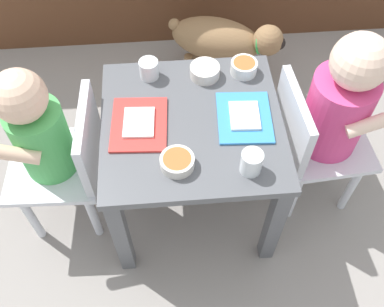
# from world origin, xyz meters

# --- Properties ---
(ground_plane) EXTENTS (7.00, 7.00, 0.00)m
(ground_plane) POSITION_xyz_m (0.00, 0.00, 0.00)
(ground_plane) COLOR gray
(dining_table) EXTENTS (0.52, 0.51, 0.45)m
(dining_table) POSITION_xyz_m (0.00, 0.00, 0.36)
(dining_table) COLOR #515459
(dining_table) RESTS_ON ground
(seated_child_left) EXTENTS (0.29, 0.29, 0.67)m
(seated_child_left) POSITION_xyz_m (-0.42, 0.00, 0.42)
(seated_child_left) COLOR silver
(seated_child_left) RESTS_ON ground
(seated_child_right) EXTENTS (0.30, 0.30, 0.70)m
(seated_child_right) POSITION_xyz_m (0.42, 0.02, 0.44)
(seated_child_right) COLOR silver
(seated_child_right) RESTS_ON ground
(dog) EXTENTS (0.47, 0.30, 0.31)m
(dog) POSITION_xyz_m (0.18, 0.62, 0.20)
(dog) COLOR olive
(dog) RESTS_ON ground
(food_tray_left) EXTENTS (0.17, 0.20, 0.02)m
(food_tray_left) POSITION_xyz_m (-0.15, -0.00, 0.46)
(food_tray_left) COLOR red
(food_tray_left) RESTS_ON dining_table
(food_tray_right) EXTENTS (0.16, 0.20, 0.02)m
(food_tray_right) POSITION_xyz_m (0.15, -0.00, 0.46)
(food_tray_right) COLOR #388CD8
(food_tray_right) RESTS_ON dining_table
(water_cup_left) EXTENTS (0.06, 0.06, 0.06)m
(water_cup_left) POSITION_xyz_m (-0.12, 0.19, 0.48)
(water_cup_left) COLOR white
(water_cup_left) RESTS_ON dining_table
(water_cup_right) EXTENTS (0.06, 0.06, 0.07)m
(water_cup_right) POSITION_xyz_m (0.14, -0.17, 0.48)
(water_cup_right) COLOR white
(water_cup_right) RESTS_ON dining_table
(cereal_bowl_right_side) EXTENTS (0.09, 0.09, 0.03)m
(cereal_bowl_right_side) POSITION_xyz_m (-0.05, -0.15, 0.47)
(cereal_bowl_right_side) COLOR silver
(cereal_bowl_right_side) RESTS_ON dining_table
(veggie_bowl_far) EXTENTS (0.09, 0.09, 0.04)m
(veggie_bowl_far) POSITION_xyz_m (0.05, 0.18, 0.47)
(veggie_bowl_far) COLOR silver
(veggie_bowl_far) RESTS_ON dining_table
(cereal_bowl_left_side) EXTENTS (0.08, 0.08, 0.04)m
(cereal_bowl_left_side) POSITION_xyz_m (0.17, 0.19, 0.47)
(cereal_bowl_left_side) COLOR white
(cereal_bowl_left_side) RESTS_ON dining_table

